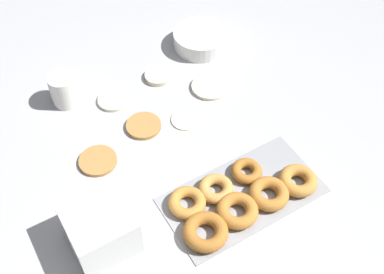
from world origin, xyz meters
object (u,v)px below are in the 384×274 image
(pancake_0, at_px, (158,76))
(batter_bowl, at_px, (201,39))
(pancake_5, at_px, (210,87))
(container_stack, at_px, (100,229))
(pancake_4, at_px, (185,119))
(donut_tray, at_px, (239,199))
(pancake_1, at_px, (113,100))
(pancake_3, at_px, (144,126))
(pancake_2, at_px, (98,160))
(paper_cup, at_px, (65,89))

(pancake_0, distance_m, batter_bowl, 0.21)
(pancake_5, xyz_separation_m, container_stack, (-0.51, -0.32, 0.05))
(pancake_4, distance_m, donut_tray, 0.32)
(container_stack, bearing_deg, pancake_1, 62.27)
(pancake_0, distance_m, container_stack, 0.59)
(donut_tray, bearing_deg, pancake_3, 104.46)
(container_stack, bearing_deg, pancake_0, 48.69)
(pancake_5, height_order, donut_tray, donut_tray)
(pancake_1, xyz_separation_m, batter_bowl, (0.37, 0.09, 0.02))
(pancake_2, xyz_separation_m, pancake_5, (0.42, 0.09, 0.00))
(donut_tray, height_order, paper_cup, paper_cup)
(pancake_4, relative_size, donut_tray, 0.20)
(container_stack, distance_m, paper_cup, 0.50)
(pancake_3, xyz_separation_m, pancake_4, (0.12, -0.04, -0.00))
(donut_tray, height_order, container_stack, container_stack)
(pancake_0, distance_m, donut_tray, 0.52)
(container_stack, bearing_deg, pancake_3, 47.92)
(pancake_1, bearing_deg, pancake_0, 7.49)
(pancake_1, height_order, container_stack, container_stack)
(pancake_3, distance_m, batter_bowl, 0.41)
(pancake_4, bearing_deg, batter_bowl, 50.76)
(pancake_2, relative_size, batter_bowl, 0.57)
(batter_bowl, bearing_deg, pancake_0, -161.50)
(pancake_3, height_order, batter_bowl, batter_bowl)
(pancake_0, distance_m, pancake_2, 0.37)
(pancake_0, height_order, batter_bowl, batter_bowl)
(pancake_5, bearing_deg, pancake_2, -168.50)
(pancake_4, bearing_deg, donut_tray, -94.44)
(pancake_5, distance_m, container_stack, 0.60)
(pancake_2, bearing_deg, batter_bowl, 28.84)
(pancake_1, height_order, pancake_4, pancake_1)
(pancake_3, height_order, container_stack, container_stack)
(pancake_0, bearing_deg, pancake_4, -95.77)
(batter_bowl, bearing_deg, pancake_2, -151.16)
(pancake_0, distance_m, paper_cup, 0.30)
(pancake_0, relative_size, pancake_2, 0.83)
(batter_bowl, bearing_deg, pancake_3, -145.62)
(pancake_4, bearing_deg, pancake_3, 161.42)
(pancake_0, relative_size, pancake_1, 0.92)
(pancake_1, height_order, donut_tray, donut_tray)
(pancake_4, relative_size, batter_bowl, 0.44)
(donut_tray, bearing_deg, paper_cup, 113.04)
(pancake_3, distance_m, donut_tray, 0.37)
(pancake_2, height_order, pancake_4, pancake_2)
(container_stack, height_order, paper_cup, container_stack)
(pancake_0, xyz_separation_m, batter_bowl, (0.20, 0.07, 0.02))
(pancake_4, xyz_separation_m, donut_tray, (-0.02, -0.32, 0.01))
(pancake_3, distance_m, container_stack, 0.38)
(container_stack, bearing_deg, batter_bowl, 40.87)
(pancake_2, height_order, pancake_5, same)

